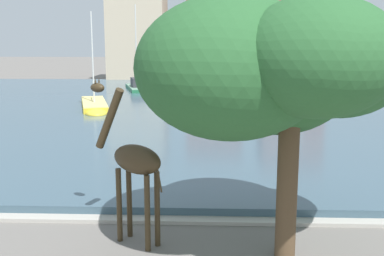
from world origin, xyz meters
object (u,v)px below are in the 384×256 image
Objects in this scene: sailboat_black at (290,82)px; sailboat_navy at (304,92)px; giraffe_statue at (133,162)px; sailboat_green at (137,87)px; shade_tree at (277,68)px; sailboat_yellow at (95,107)px.

sailboat_navy is at bearing -91.68° from sailboat_black.
giraffe_statue is 0.55× the size of sailboat_black.
sailboat_black is (0.30, 10.19, 0.11)m from sailboat_navy.
sailboat_green is (-5.81, 37.89, -1.77)m from giraffe_statue.
sailboat_black reaches higher than shade_tree.
sailboat_yellow is 1.27× the size of shade_tree.
giraffe_statue is 38.38m from sailboat_green.
giraffe_statue is 0.49× the size of sailboat_green.
sailboat_navy is 10.20m from sailboat_black.
sailboat_yellow is at bearing 106.36° from giraffe_statue.
shade_tree reaches higher than giraffe_statue.
giraffe_statue is 0.74× the size of sailboat_navy.
sailboat_yellow is at bearing 113.69° from shade_tree.
giraffe_statue is 24.51m from sailboat_yellow.
sailboat_green is 1.50× the size of sailboat_navy.
sailboat_black is (17.34, 6.07, 0.10)m from sailboat_green.
shade_tree is at bearing -76.13° from sailboat_green.
shade_tree is (3.72, -0.72, 2.59)m from giraffe_statue.
sailboat_green is at bearing -160.70° from sailboat_black.
sailboat_green is 40.02m from shade_tree.
sailboat_navy is at bearing 29.69° from sailboat_yellow.
sailboat_green is at bearing 85.75° from sailboat_yellow.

